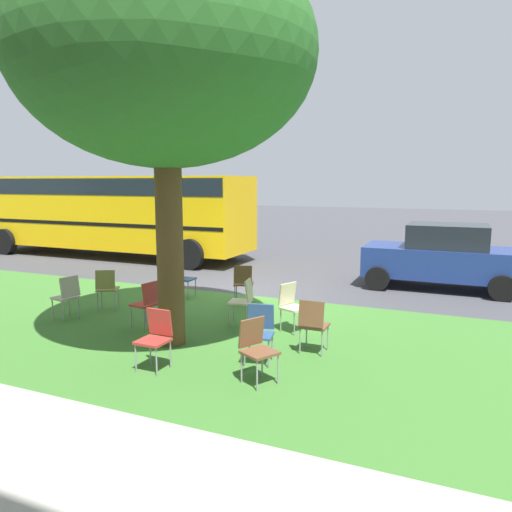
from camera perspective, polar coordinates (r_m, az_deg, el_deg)
The scene contains 16 objects.
ground at distance 11.92m, azimuth -1.83°, elevation -4.33°, with size 80.00×80.00×0.00m, color #424247.
grass_verge at distance 9.23m, azimuth -10.41°, elevation -8.40°, with size 48.00×6.00×0.01m, color #3D752D.
street_tree at distance 8.18m, azimuth -10.76°, elevation 22.30°, with size 4.74×4.74×6.42m.
chair_0 at distance 7.33m, azimuth 0.43°, elevation -8.58°, with size 0.50×0.50×0.88m.
chair_1 at distance 11.46m, azimuth -8.68°, elevation -2.31°, with size 0.44×0.43×0.88m.
chair_2 at distance 10.74m, azimuth -1.51°, elevation -2.96°, with size 0.53×0.54×0.88m.
chair_3 at distance 10.19m, azimuth -21.43°, elevation -4.23°, with size 0.50×0.50×0.88m.
chair_4 at distance 7.21m, azimuth -11.78°, elevation -9.07°, with size 0.43×0.43×0.88m.
chair_5 at distance 6.62m, azimuth 0.04°, elevation -10.53°, with size 0.57×0.56×0.88m.
chair_6 at distance 9.18m, azimuth -1.48°, elevation -5.00°, with size 0.49×0.48×0.88m.
chair_7 at distance 7.71m, azimuth 6.76°, elevation -7.76°, with size 0.42×0.42×0.88m.
chair_8 at distance 10.68m, azimuth -17.23°, elevation -3.43°, with size 0.56×0.56×0.88m.
chair_9 at distance 9.20m, azimuth -12.75°, elevation -5.18°, with size 0.48×0.48×0.88m.
chair_10 at distance 8.83m, azimuth 4.23°, elevation -5.57°, with size 0.55×0.55×0.88m.
parked_car at distance 13.09m, azimuth 21.09°, elevation -0.00°, with size 3.70×1.92×1.65m.
school_bus at distance 18.26m, azimuth -16.70°, elevation 5.46°, with size 10.40×2.80×2.88m.
Camera 1 is at (-4.95, 10.50, 2.71)m, focal length 33.84 mm.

